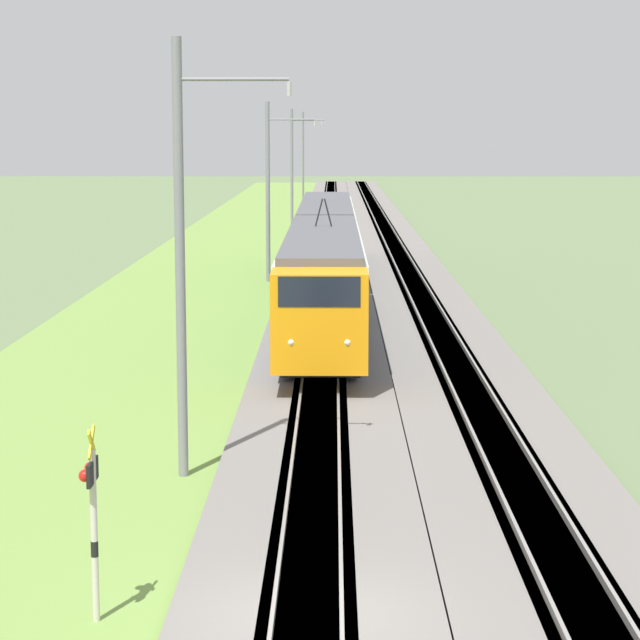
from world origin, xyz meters
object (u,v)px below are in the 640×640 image
at_px(crossing_signal_near, 92,507).
at_px(catenary_mast_mid, 269,191).
at_px(passenger_train, 325,251).
at_px(catenary_mast_distant, 304,156).
at_px(catenary_mast_near, 182,258).
at_px(catenary_mast_far, 292,167).

distance_m(crossing_signal_near, catenary_mast_mid, 45.02).
distance_m(passenger_train, catenary_mast_distant, 81.15).
bearing_deg(crossing_signal_near, catenary_mast_distant, -90.21).
distance_m(catenary_mast_near, catenary_mast_far, 73.08).
xyz_separation_m(catenary_mast_mid, catenary_mast_far, (36.54, 0.00, 0.14)).
bearing_deg(catenary_mast_mid, catenary_mast_distant, 0.00).
xyz_separation_m(catenary_mast_mid, catenary_mast_distant, (73.08, 0.00, 0.30)).
height_order(passenger_train, catenary_mast_far, catenary_mast_far).
relative_size(crossing_signal_near, catenary_mast_mid, 0.35).
xyz_separation_m(crossing_signal_near, catenary_mast_near, (8.39, -0.44, 3.05)).
relative_size(passenger_train, catenary_mast_mid, 4.59).
height_order(crossing_signal_near, catenary_mast_mid, catenary_mast_mid).
bearing_deg(catenary_mast_near, catenary_mast_distant, 0.00).
relative_size(catenary_mast_mid, catenary_mast_distant, 0.94).
relative_size(crossing_signal_near, catenary_mast_far, 0.34).
distance_m(passenger_train, catenary_mast_mid, 8.80).
distance_m(crossing_signal_near, catenary_mast_distant, 118.05).
xyz_separation_m(passenger_train, catenary_mast_near, (-28.57, 2.91, 2.59)).
bearing_deg(crossing_signal_near, catenary_mast_near, -93.02).
bearing_deg(catenary_mast_near, catenary_mast_mid, -0.00).
bearing_deg(catenary_mast_near, crossing_signal_near, 176.98).
height_order(catenary_mast_far, catenary_mast_distant, catenary_mast_distant).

